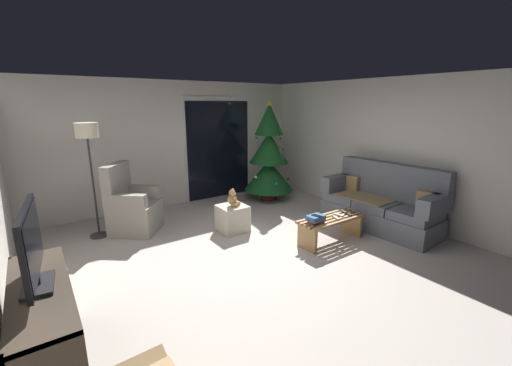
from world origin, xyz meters
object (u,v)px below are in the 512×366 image
(remote_black, at_px, (349,214))
(remote_graphite, at_px, (344,212))
(armchair, at_px, (132,208))
(ottoman, at_px, (233,218))
(book_stack, at_px, (316,219))
(couch, at_px, (381,204))
(coffee_table, at_px, (331,226))
(floor_lamp, at_px, (88,142))
(media_shelf, at_px, (43,339))
(teddy_bear_honey, at_px, (233,199))
(christmas_tree, at_px, (269,157))
(remote_white, at_px, (339,215))
(television, at_px, (32,247))
(cell_phone, at_px, (317,216))
(remote_silver, at_px, (336,218))

(remote_black, bearing_deg, remote_graphite, -81.69)
(armchair, height_order, ottoman, armchair)
(book_stack, bearing_deg, couch, -1.48)
(coffee_table, distance_m, floor_lamp, 3.85)
(media_shelf, bearing_deg, teddy_bear_honey, 32.67)
(coffee_table, bearing_deg, christmas_tree, 75.97)
(remote_graphite, height_order, media_shelf, media_shelf)
(coffee_table, xyz_separation_m, remote_white, (0.15, -0.00, 0.14))
(remote_graphite, xyz_separation_m, book_stack, (-0.70, -0.07, 0.05))
(coffee_table, distance_m, teddy_bear_honey, 1.60)
(television, bearing_deg, christmas_tree, 33.32)
(remote_black, height_order, teddy_bear_honey, teddy_bear_honey)
(couch, bearing_deg, cell_phone, 179.32)
(coffee_table, xyz_separation_m, ottoman, (-1.00, 1.22, -0.04))
(remote_graphite, relative_size, floor_lamp, 0.09)
(remote_black, xyz_separation_m, cell_phone, (-0.67, 0.03, 0.11))
(media_shelf, bearing_deg, christmas_tree, 33.61)
(remote_silver, distance_m, teddy_bear_honey, 1.65)
(media_shelf, relative_size, ottoman, 3.18)
(remote_black, distance_m, armchair, 3.46)
(couch, xyz_separation_m, floor_lamp, (-4.01, 2.32, 1.11))
(floor_lamp, bearing_deg, remote_white, -36.95)
(armchair, bearing_deg, remote_black, -39.93)
(remote_white, xyz_separation_m, armchair, (-2.50, 2.15, 0.00))
(christmas_tree, relative_size, television, 2.53)
(armchair, bearing_deg, teddy_bear_honey, -34.62)
(remote_white, xyz_separation_m, media_shelf, (-3.85, -0.51, -0.04))
(couch, relative_size, floor_lamp, 1.11)
(media_shelf, bearing_deg, coffee_table, 7.91)
(cell_phone, distance_m, armchair, 2.96)
(coffee_table, distance_m, cell_phone, 0.44)
(ottoman, bearing_deg, remote_graphite, -41.27)
(remote_black, height_order, remote_silver, same)
(media_shelf, distance_m, ottoman, 3.21)
(television, bearing_deg, cell_phone, 7.14)
(armchair, bearing_deg, television, -116.65)
(remote_silver, bearing_deg, remote_black, -160.09)
(couch, relative_size, ottoman, 4.48)
(book_stack, relative_size, cell_phone, 1.78)
(remote_silver, xyz_separation_m, teddy_bear_honey, (-1.01, 1.29, 0.16))
(remote_black, xyz_separation_m, floor_lamp, (-3.16, 2.33, 1.11))
(couch, distance_m, media_shelf, 4.87)
(remote_silver, bearing_deg, armchair, -23.81)
(floor_lamp, relative_size, ottoman, 4.05)
(ottoman, bearing_deg, television, -147.63)
(couch, distance_m, christmas_tree, 2.52)
(coffee_table, relative_size, remote_silver, 7.05)
(coffee_table, height_order, teddy_bear_honey, teddy_bear_honey)
(television, distance_m, ottoman, 3.26)
(armchair, height_order, teddy_bear_honey, armchair)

